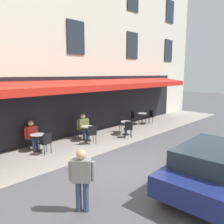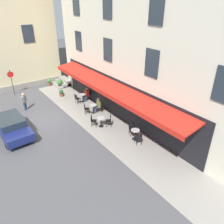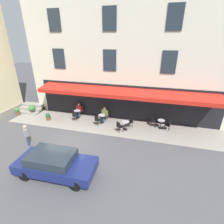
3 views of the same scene
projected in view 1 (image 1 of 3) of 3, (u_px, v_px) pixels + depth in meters
The scene contains 19 objects.
ground_plane at pixel (128, 169), 8.07m from camera, with size 70.00×70.00×0.00m, color #4C4C51.
sidewalk_cafe_terrace at pixel (118, 134), 12.71m from camera, with size 20.50×3.20×0.01m, color gray.
cafe_building_facade at pixel (62, 15), 16.15m from camera, with size 20.00×10.70×15.00m.
cafe_table_near_entrance at pixel (37, 140), 9.89m from camera, with size 0.60×0.60×0.75m.
cafe_chair_black_by_window at pixel (46, 141), 9.49m from camera, with size 0.43×0.43×0.91m.
cafe_chair_black_under_awning at pixel (30, 136), 10.30m from camera, with size 0.42×0.42×0.91m.
cafe_table_mid_terrace at pixel (126, 126), 12.53m from camera, with size 0.60×0.60×0.75m.
cafe_chair_black_kerbside at pixel (128, 128), 11.91m from camera, with size 0.56×0.56×0.91m.
cafe_chair_black_corner_left at pixel (123, 123), 13.13m from camera, with size 0.55×0.55×0.91m.
cafe_table_streetside at pixel (87, 131), 11.42m from camera, with size 0.60×0.60×0.75m.
cafe_chair_black_corner_right at pixel (92, 133), 10.86m from camera, with size 0.51×0.51×0.91m.
cafe_chair_black_facing_street at pixel (82, 128), 11.95m from camera, with size 0.50×0.50×0.91m.
cafe_table_far_end at pixel (142, 117), 15.18m from camera, with size 0.60×0.60×0.75m.
cafe_chair_black_back_row at pixel (150, 115), 15.45m from camera, with size 0.51×0.51×0.91m.
cafe_chair_black_near_door at pixel (134, 117), 14.89m from camera, with size 0.51×0.51×0.91m.
seated_patron_in_olive at pixel (84, 126), 11.74m from camera, with size 0.65×0.62×1.31m.
seated_companion_in_red at pixel (32, 134), 10.13m from camera, with size 0.65×0.54×1.28m.
walking_pedestrian_in_grey at pixel (82, 176), 5.46m from camera, with size 0.50×0.51×1.58m.
parked_car_navy at pixel (214, 166), 6.59m from camera, with size 4.36×1.94×1.33m.
Camera 1 is at (5.89, 4.87, 3.34)m, focal length 36.49 mm.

